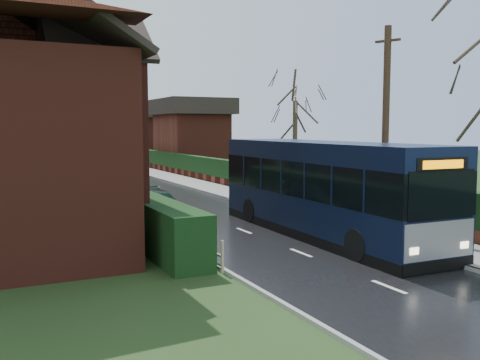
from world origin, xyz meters
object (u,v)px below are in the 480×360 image
bus (324,190)px  telegraph_pole (385,129)px  car_silver (147,208)px  car_green (154,210)px  bus_stop_sign (378,189)px

bus → telegraph_pole: (2.60, -0.21, 2.18)m
telegraph_pole → bus: bearing=152.7°
car_silver → car_green: car_green is taller
bus → car_green: size_ratio=2.26×
bus_stop_sign → telegraph_pole: bearing=25.8°
car_green → bus_stop_sign: size_ratio=1.85×
car_silver → bus_stop_sign: size_ratio=1.36×
car_silver → telegraph_pole: 10.00m
bus → telegraph_pole: size_ratio=1.48×
bus → car_silver: size_ratio=3.07×
car_silver → telegraph_pole: bearing=-46.1°
car_green → bus_stop_sign: bearing=-38.4°
bus → telegraph_pole: bearing=-3.2°
bus → car_green: 6.58m
car_green → bus_stop_sign: bus_stop_sign is taller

